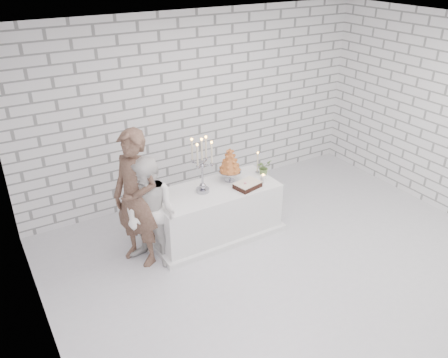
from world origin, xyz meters
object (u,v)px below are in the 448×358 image
bride (151,214)px  croquembouche (230,165)px  groom (136,199)px  candelabra (202,166)px  cake_table (216,212)px

bride → croquembouche: size_ratio=2.92×
groom → candelabra: bearing=63.4°
cake_table → bride: (-1.06, -0.18, 0.39)m
groom → bride: 0.26m
cake_table → groom: bearing=-179.1°
cake_table → candelabra: (-0.19, 0.02, 0.78)m
bride → croquembouche: (1.36, 0.29, 0.25)m
groom → bride: bearing=8.3°
cake_table → groom: size_ratio=0.96×
bride → croquembouche: bride is taller
cake_table → candelabra: size_ratio=2.23×
croquembouche → cake_table: bearing=-160.3°
groom → cake_table: bearing=62.2°
bride → candelabra: size_ratio=1.89×
groom → candelabra: size_ratio=2.32×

